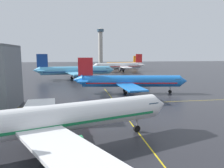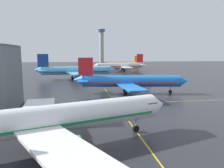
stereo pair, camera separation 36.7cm
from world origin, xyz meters
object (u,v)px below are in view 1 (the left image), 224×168
at_px(airliner_second_row, 130,81).
at_px(airliner_far_left_stand, 120,66).
at_px(airliner_front_gate, 52,120).
at_px(control_tower, 101,43).
at_px(airliner_far_right_stand, 123,64).
at_px(airliner_third_row, 75,71).

xyz_separation_m(airliner_second_row, airliner_far_left_stand, (12.37, 77.50, 0.30)).
relative_size(airliner_front_gate, control_tower, 0.82).
bearing_deg(airliner_far_right_stand, airliner_far_left_stand, -105.77).
distance_m(airliner_second_row, airliner_third_row, 43.44).
xyz_separation_m(airliner_second_row, airliner_third_row, (-16.91, 40.02, 0.35)).
height_order(airliner_far_right_stand, control_tower, control_tower).
bearing_deg(airliner_far_left_stand, airliner_second_row, -99.07).
distance_m(airliner_far_left_stand, control_tower, 125.96).
xyz_separation_m(airliner_front_gate, airliner_far_right_stand, (39.90, 143.72, -0.38)).
bearing_deg(airliner_far_left_stand, airliner_front_gate, -105.45).
xyz_separation_m(airliner_front_gate, control_tower, (31.75, 237.38, 20.99)).
height_order(airliner_front_gate, airliner_third_row, airliner_third_row).
xyz_separation_m(airliner_front_gate, airliner_second_row, (18.90, 35.65, -0.11)).
distance_m(airliner_front_gate, airliner_far_left_stand, 117.39).
bearing_deg(airliner_second_row, control_tower, 86.35).
distance_m(airliner_far_left_stand, airliner_far_right_stand, 31.76).
relative_size(airliner_front_gate, airliner_second_row, 1.01).
xyz_separation_m(airliner_front_gate, airliner_third_row, (1.99, 75.67, 0.24)).
xyz_separation_m(airliner_second_row, control_tower, (12.85, 201.73, 21.10)).
distance_m(airliner_front_gate, control_tower, 240.41).
bearing_deg(airliner_front_gate, control_tower, 82.38).
relative_size(airliner_third_row, airliner_far_left_stand, 1.02).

